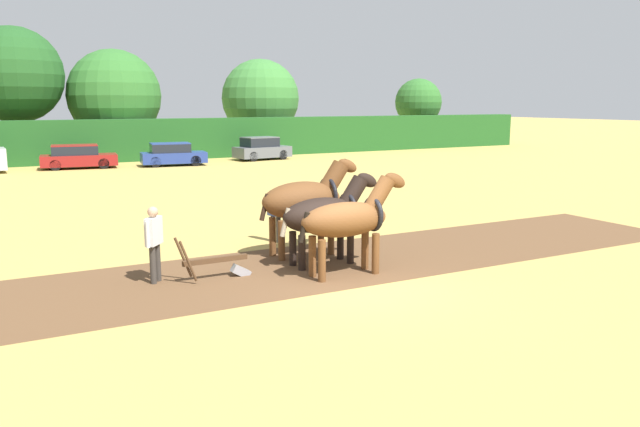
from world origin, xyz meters
TOP-DOWN VIEW (x-y plane):
  - ground_plane at (0.00, 0.00)m, footprint 240.00×240.00m
  - plowed_furrow_strip at (-4.53, 1.93)m, footprint 32.23×4.76m
  - hedgerow at (0.00, 32.56)m, footprint 74.41×1.58m
  - tree_center at (-4.43, 36.23)m, footprint 6.46×6.46m
  - tree_center_right at (2.07, 36.41)m, footprint 6.70×6.70m
  - tree_right at (14.35, 37.97)m, footprint 6.52×6.52m
  - tree_far_right at (30.42, 37.13)m, footprint 4.45×4.45m
  - draft_horse_lead_left at (0.40, 0.75)m, footprint 2.94×0.88m
  - draft_horse_lead_right at (0.41, 1.87)m, footprint 2.80×0.95m
  - draft_horse_trail_left at (0.42, 2.98)m, footprint 2.94×1.07m
  - plow at (-2.35, 1.90)m, footprint 1.75×0.47m
  - farmer_at_plow at (-3.77, 2.30)m, footprint 0.48×0.55m
  - farmer_beside_team at (0.34, 4.72)m, footprint 0.37×0.59m
  - parked_car_left at (-1.69, 29.08)m, footprint 4.58×2.31m
  - parked_car_center_left at (3.87, 27.97)m, footprint 4.22×2.25m
  - parked_car_center at (10.48, 29.00)m, footprint 4.09×2.25m

SIDE VIEW (x-z plane):
  - ground_plane at x=0.00m, z-range 0.00..0.00m
  - plowed_furrow_strip at x=-4.53m, z-range 0.00..0.01m
  - plow at x=-2.35m, z-range -0.24..0.89m
  - parked_car_left at x=-1.69m, z-range -0.02..1.43m
  - parked_car_center_left at x=3.87m, z-range -0.02..1.44m
  - parked_car_center at x=10.48m, z-range -0.03..1.57m
  - farmer_beside_team at x=0.34m, z-range 0.11..1.67m
  - farmer_at_plow at x=-3.77m, z-range 0.15..1.89m
  - draft_horse_lead_right at x=0.41m, z-range 0.11..2.43m
  - draft_horse_lead_left at x=0.40m, z-range 0.12..2.56m
  - hedgerow at x=0.00m, z-range 0.00..2.86m
  - draft_horse_trail_left at x=0.42m, z-range 0.19..2.78m
  - tree_far_right at x=30.42m, z-range 0.87..7.09m
  - tree_right at x=14.35m, z-range 0.53..8.11m
  - tree_center_right at x=2.07m, z-range 0.55..8.37m
  - tree_center at x=-4.43m, z-range 1.29..10.34m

